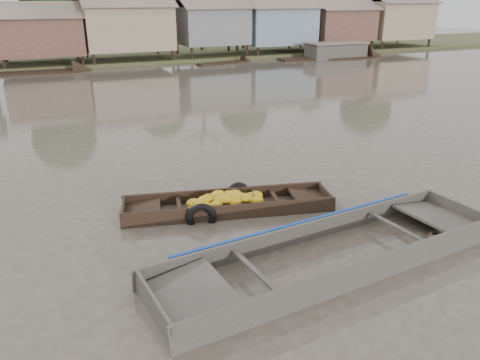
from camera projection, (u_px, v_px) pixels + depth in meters
name	position (u px, v px, depth m)	size (l,w,h in m)	color
ground	(263.00, 217.00, 11.19)	(120.00, 120.00, 0.00)	#464136
riverbank	(127.00, 20.00, 38.38)	(120.00, 12.47, 10.22)	#384723
banana_boat	(225.00, 205.00, 11.54)	(5.31, 2.35, 0.75)	black
viewer_boat	(332.00, 258.00, 9.36)	(7.75, 2.71, 0.61)	#3B3732
distant_boats	(270.00, 60.00, 36.51)	(49.55, 15.21, 1.38)	black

